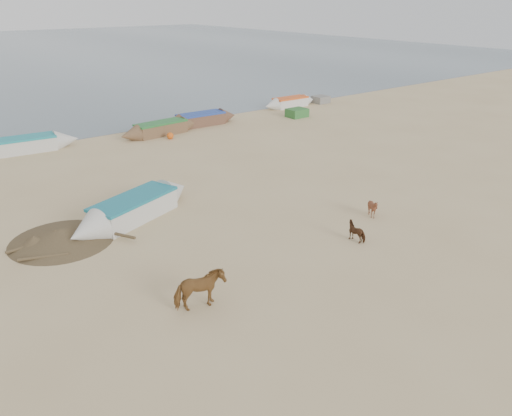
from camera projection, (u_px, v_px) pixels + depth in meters
The scene contains 8 objects.
ground at pixel (327, 271), 17.10m from camera, with size 140.00×140.00×0.00m, color tan.
cow_adult at pixel (199, 290), 14.82m from camera, with size 0.69×1.52×1.28m, color brown.
calf_front at pixel (373, 208), 21.10m from camera, with size 0.68×0.76×0.84m, color brown.
calf_right at pixel (358, 231), 19.13m from camera, with size 0.74×0.64×0.75m, color #4D2D19.
near_canoe at pixel (134, 208), 20.93m from camera, with size 6.61×1.45×0.97m, color beige, non-canonical shape.
debris_pile at pixel (61, 235), 19.10m from camera, with size 3.94×3.94×0.51m, color brown.
waterline_canoes at pixel (25, 149), 29.23m from camera, with size 47.66×4.35×0.92m.
beach_clutter at pixel (168, 130), 33.75m from camera, with size 41.34×4.52×0.64m.
Camera 1 is at (-11.04, -10.28, 8.70)m, focal length 35.00 mm.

